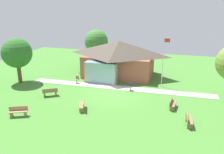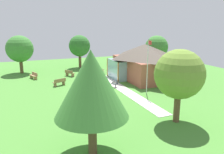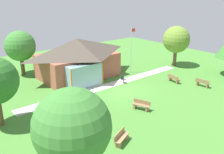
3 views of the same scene
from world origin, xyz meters
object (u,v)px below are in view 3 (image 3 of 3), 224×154
Objects in this scene: patio_chair_lawn_spare at (123,79)px; tree_lawn_corner at (72,127)px; tree_east_hedge at (176,40)px; patio_chair_west at (68,92)px; flagpole at (131,48)px; bench_lawn_far_right at (202,83)px; pavilion at (78,57)px; bench_front_center at (141,105)px; bench_mid_left at (85,112)px; bench_mid_right at (174,79)px; tree_behind_pavilion_left at (20,46)px; bench_front_left at (121,138)px.

patio_chair_lawn_spare is 15.91m from tree_lawn_corner.
patio_chair_west is at bearing -179.32° from tree_east_hedge.
flagpole is 9.01m from bench_lawn_far_right.
pavilion is 10.89m from bench_front_center.
flagpole is at bearing -59.96° from bench_front_center.
patio_chair_west is (0.93, 4.39, 0.01)m from bench_mid_left.
bench_mid_left is (-4.36, 1.98, 0.00)m from bench_front_center.
bench_mid_left is at bearing -81.19° from bench_mid_right.
tree_behind_pavilion_left is (-17.25, 9.05, -0.06)m from tree_east_hedge.
flagpole is at bearing -144.61° from patio_chair_lawn_spare.
bench_front_center is at bearing -65.41° from bench_mid_right.
bench_lawn_far_right is 0.29× the size of tree_behind_pavilion_left.
tree_east_hedge is 1.01× the size of tree_behind_pavilion_left.
bench_front_center and bench_front_left have the same top height.
flagpole is 3.72× the size of bench_mid_left.
flagpole is 1.05× the size of tree_east_hedge.
bench_lawn_far_right is 13.64m from bench_front_left.
bench_lawn_far_right is 0.29× the size of tree_east_hedge.
tree_behind_pavilion_left is (-13.21, 15.83, 3.07)m from bench_lawn_far_right.
bench_front_center is 1.81× the size of patio_chair_west.
pavilion is at bearing -127.24° from patio_chair_west.
flagpole is at bearing -25.33° from pavilion.
bench_lawn_far_right is at bearing 166.69° from bench_front_left.
bench_front_center is 16.50m from tree_behind_pavilion_left.
bench_mid_right is at bearing 179.45° from bench_front_left.
pavilion is 5.88m from patio_chair_lawn_spare.
bench_lawn_far_right and bench_front_left have the same top height.
bench_mid_right is 17.97m from tree_behind_pavilion_left.
bench_front_left is at bearing 98.11° from bench_front_center.
patio_chair_lawn_spare is (2.67, -4.88, -1.93)m from pavilion.
patio_chair_lawn_spare is (-3.13, -2.13, -2.66)m from flagpole.
tree_lawn_corner is at bearing 66.54° from patio_chair_west.
tree_lawn_corner is (-17.80, -3.94, 3.10)m from bench_lawn_far_right.
tree_lawn_corner is 20.30m from tree_behind_pavilion_left.
tree_east_hedge reaches higher than tree_behind_pavilion_left.
tree_east_hedge is at bearing -175.81° from bench_front_left.
bench_lawn_far_right is 13.41m from bench_mid_left.
flagpole is 3.64× the size of bench_lawn_far_right.
bench_front_left is at bearing -90.66° from tree_behind_pavilion_left.
bench_front_left is at bearing 87.07° from patio_chair_west.
tree_east_hedge is at bearing 144.51° from bench_lawn_far_right.
patio_chair_lawn_spare is 0.16× the size of tree_behind_pavilion_left.
pavilion reaches higher than bench_mid_right.
pavilion is at bearing -46.06° from tree_behind_pavilion_left.
patio_chair_lawn_spare is (-5.81, 6.04, 0.01)m from bench_lawn_far_right.
bench_mid_right is 11.66m from patio_chair_west.
bench_front_center is 7.23m from patio_chair_west.
bench_front_left is 19.99m from tree_east_hedge.
patio_chair_west reaches higher than bench_lawn_far_right.
bench_front_left is 0.29× the size of tree_east_hedge.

